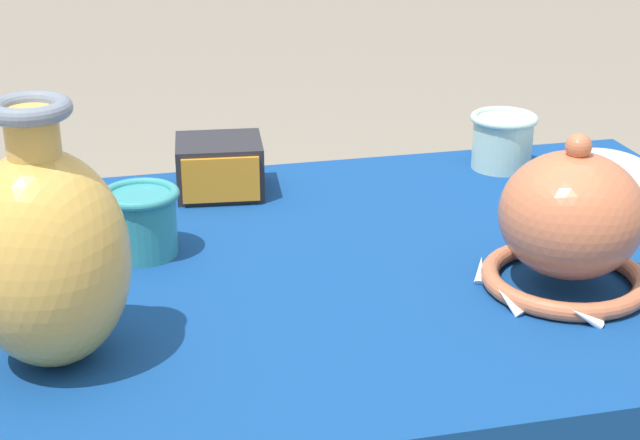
{
  "coord_description": "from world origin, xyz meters",
  "views": [
    {
      "loc": [
        -0.22,
        -1.08,
        1.25
      ],
      "look_at": [
        0.01,
        -0.1,
        0.83
      ],
      "focal_mm": 55.0,
      "sensor_mm": 36.0,
      "label": 1
    }
  ],
  "objects_px": {
    "mosaic_tile_box": "(220,167)",
    "bowl_shallow_porcelain": "(600,175)",
    "vase_dome_bell": "(570,226)",
    "vase_tall_bulbous": "(46,254)",
    "cup_wide_celadon": "(503,139)",
    "cup_wide_teal": "(142,220)"
  },
  "relations": [
    {
      "from": "vase_dome_bell",
      "to": "mosaic_tile_box",
      "type": "xyz_separation_m",
      "value": [
        -0.36,
        0.4,
        -0.04
      ]
    },
    {
      "from": "vase_tall_bulbous",
      "to": "vase_dome_bell",
      "type": "relative_size",
      "value": 1.29
    },
    {
      "from": "vase_tall_bulbous",
      "to": "bowl_shallow_porcelain",
      "type": "distance_m",
      "value": 0.83
    },
    {
      "from": "cup_wide_celadon",
      "to": "cup_wide_teal",
      "type": "bearing_deg",
      "value": -160.19
    },
    {
      "from": "vase_dome_bell",
      "to": "bowl_shallow_porcelain",
      "type": "height_order",
      "value": "vase_dome_bell"
    },
    {
      "from": "vase_dome_bell",
      "to": "bowl_shallow_porcelain",
      "type": "distance_m",
      "value": 0.33
    },
    {
      "from": "mosaic_tile_box",
      "to": "vase_dome_bell",
      "type": "bearing_deg",
      "value": -42.8
    },
    {
      "from": "vase_tall_bulbous",
      "to": "cup_wide_teal",
      "type": "bearing_deg",
      "value": 67.08
    },
    {
      "from": "vase_dome_bell",
      "to": "bowl_shallow_porcelain",
      "type": "relative_size",
      "value": 1.31
    },
    {
      "from": "vase_dome_bell",
      "to": "cup_wide_teal",
      "type": "bearing_deg",
      "value": 156.74
    },
    {
      "from": "bowl_shallow_porcelain",
      "to": "vase_dome_bell",
      "type": "bearing_deg",
      "value": -124.79
    },
    {
      "from": "vase_tall_bulbous",
      "to": "cup_wide_teal",
      "type": "distance_m",
      "value": 0.27
    },
    {
      "from": "vase_tall_bulbous",
      "to": "cup_wide_celadon",
      "type": "distance_m",
      "value": 0.82
    },
    {
      "from": "vase_tall_bulbous",
      "to": "bowl_shallow_porcelain",
      "type": "xyz_separation_m",
      "value": [
        0.77,
        0.3,
        -0.09
      ]
    },
    {
      "from": "vase_tall_bulbous",
      "to": "mosaic_tile_box",
      "type": "height_order",
      "value": "vase_tall_bulbous"
    },
    {
      "from": "vase_dome_bell",
      "to": "mosaic_tile_box",
      "type": "relative_size",
      "value": 1.58
    },
    {
      "from": "cup_wide_teal",
      "to": "cup_wide_celadon",
      "type": "distance_m",
      "value": 0.61
    },
    {
      "from": "mosaic_tile_box",
      "to": "bowl_shallow_porcelain",
      "type": "bearing_deg",
      "value": -8.49
    },
    {
      "from": "cup_wide_teal",
      "to": "vase_tall_bulbous",
      "type": "bearing_deg",
      "value": -112.92
    },
    {
      "from": "mosaic_tile_box",
      "to": "cup_wide_celadon",
      "type": "xyz_separation_m",
      "value": [
        0.45,
        0.01,
        0.01
      ]
    },
    {
      "from": "bowl_shallow_porcelain",
      "to": "cup_wide_teal",
      "type": "height_order",
      "value": "cup_wide_teal"
    },
    {
      "from": "vase_dome_bell",
      "to": "vase_tall_bulbous",
      "type": "bearing_deg",
      "value": -176.38
    }
  ]
}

